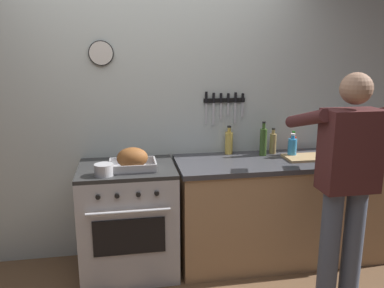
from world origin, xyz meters
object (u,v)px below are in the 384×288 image
at_px(cutting_board, 306,157).
at_px(bottle_dish_soap, 292,147).
at_px(roasting_pan, 132,160).
at_px(bottle_hot_sauce, 293,145).
at_px(bottle_vinegar, 273,143).
at_px(bottle_olive_oil, 263,141).
at_px(person_cook, 346,176).
at_px(stove, 129,219).
at_px(saucepan, 104,170).
at_px(bottle_cooking_oil, 229,142).

relative_size(cutting_board, bottle_dish_soap, 1.76).
bearing_deg(bottle_dish_soap, roasting_pan, -174.11).
xyz_separation_m(cutting_board, bottle_hot_sauce, (-0.06, 0.15, 0.08)).
distance_m(cutting_board, bottle_dish_soap, 0.14).
height_order(roasting_pan, bottle_vinegar, bottle_vinegar).
bearing_deg(bottle_dish_soap, bottle_olive_oil, 159.75).
xyz_separation_m(person_cook, bottle_vinegar, (-0.20, 0.86, 0.04)).
xyz_separation_m(cutting_board, bottle_dish_soap, (-0.10, 0.08, 0.07)).
xyz_separation_m(cutting_board, bottle_olive_oil, (-0.33, 0.17, 0.12)).
distance_m(cutting_board, bottle_olive_oil, 0.38).
distance_m(stove, saucepan, 0.56).
height_order(stove, bottle_olive_oil, bottle_olive_oil).
relative_size(cutting_board, bottle_hot_sauce, 1.71).
bearing_deg(roasting_pan, bottle_hot_sauce, 8.55).
distance_m(saucepan, bottle_olive_oil, 1.39).
relative_size(saucepan, bottle_cooking_oil, 0.56).
height_order(saucepan, bottle_vinegar, bottle_vinegar).
distance_m(bottle_dish_soap, bottle_hot_sauce, 0.08).
bearing_deg(bottle_vinegar, person_cook, -77.17).
bearing_deg(saucepan, person_cook, -15.94).
bearing_deg(bottle_cooking_oil, cutting_board, -24.24).
bearing_deg(person_cook, stove, 58.97).
bearing_deg(roasting_pan, cutting_board, 2.40).
xyz_separation_m(saucepan, bottle_cooking_oil, (1.07, 0.45, 0.06)).
distance_m(stove, roasting_pan, 0.54).
distance_m(saucepan, bottle_hot_sauce, 1.65).
bearing_deg(bottle_vinegar, roasting_pan, -167.45).
height_order(bottle_dish_soap, bottle_cooking_oil, bottle_cooking_oil).
xyz_separation_m(person_cook, bottle_dish_soap, (-0.07, 0.73, 0.03)).
bearing_deg(bottle_olive_oil, bottle_vinegar, 24.59).
distance_m(bottle_vinegar, bottle_hot_sauce, 0.17).
height_order(bottle_olive_oil, bottle_cooking_oil, bottle_olive_oil).
height_order(bottle_olive_oil, bottle_vinegar, bottle_olive_oil).
bearing_deg(bottle_dish_soap, bottle_vinegar, 132.19).
height_order(saucepan, bottle_olive_oil, bottle_olive_oil).
bearing_deg(bottle_hot_sauce, bottle_cooking_oil, 167.34).
distance_m(saucepan, bottle_vinegar, 1.51).
bearing_deg(roasting_pan, bottle_cooking_oil, 21.32).
height_order(cutting_board, bottle_dish_soap, bottle_dish_soap).
distance_m(bottle_olive_oil, bottle_cooking_oil, 0.30).
xyz_separation_m(saucepan, bottle_dish_soap, (1.58, 0.25, 0.04)).
distance_m(cutting_board, bottle_vinegar, 0.32).
height_order(cutting_board, bottle_olive_oil, bottle_olive_oil).
xyz_separation_m(stove, cutting_board, (1.51, -0.02, 0.46)).
relative_size(roasting_pan, bottle_cooking_oil, 1.40).
xyz_separation_m(bottle_dish_soap, bottle_hot_sauce, (0.04, 0.07, 0.00)).
distance_m(stove, bottle_dish_soap, 1.51).
bearing_deg(bottle_hot_sauce, saucepan, -168.64).
bearing_deg(bottle_cooking_oil, bottle_olive_oil, -21.08).
relative_size(roasting_pan, bottle_dish_soap, 1.72).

